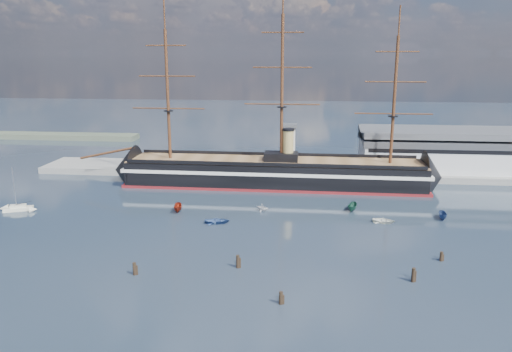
# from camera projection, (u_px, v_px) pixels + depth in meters

# --- Properties ---
(ground) EXTENTS (600.00, 600.00, 0.00)m
(ground) POSITION_uv_depth(u_px,v_px,m) (272.00, 205.00, 132.01)
(ground) COLOR #192937
(ground) RESTS_ON ground
(quay) EXTENTS (180.00, 18.00, 2.00)m
(quay) POSITION_uv_depth(u_px,v_px,m) (310.00, 174.00, 165.77)
(quay) COLOR slate
(quay) RESTS_ON ground
(warehouse) EXTENTS (63.00, 21.00, 11.60)m
(warehouse) POSITION_uv_depth(u_px,v_px,m) (458.00, 151.00, 162.88)
(warehouse) COLOR #B7BABC
(warehouse) RESTS_ON ground
(quay_tower) EXTENTS (5.00, 5.00, 15.00)m
(quay_tower) POSITION_uv_depth(u_px,v_px,m) (289.00, 146.00, 161.25)
(quay_tower) COLOR silver
(quay_tower) RESTS_ON ground
(warship) EXTENTS (112.95, 17.11, 53.94)m
(warship) POSITION_uv_depth(u_px,v_px,m) (269.00, 172.00, 150.61)
(warship) COLOR black
(warship) RESTS_ON ground
(sailboat) EXTENTS (7.34, 4.69, 11.35)m
(sailboat) POSITION_uv_depth(u_px,v_px,m) (18.00, 208.00, 126.87)
(sailboat) COLOR beige
(sailboat) RESTS_ON ground
(motorboat_a) EXTENTS (6.24, 3.15, 2.38)m
(motorboat_a) POSITION_uv_depth(u_px,v_px,m) (178.00, 212.00, 126.28)
(motorboat_a) COLOR maroon
(motorboat_a) RESTS_ON ground
(motorboat_b) EXTENTS (1.99, 3.80, 1.69)m
(motorboat_b) POSITION_uv_depth(u_px,v_px,m) (217.00, 223.00, 117.67)
(motorboat_b) COLOR #35528B
(motorboat_b) RESTS_ON ground
(motorboat_c) EXTENTS (6.56, 3.85, 2.47)m
(motorboat_c) POSITION_uv_depth(u_px,v_px,m) (352.00, 211.00, 126.76)
(motorboat_c) COLOR #184534
(motorboat_c) RESTS_ON ground
(motorboat_d) EXTENTS (4.46, 5.94, 2.00)m
(motorboat_d) POSITION_uv_depth(u_px,v_px,m) (262.00, 211.00, 127.03)
(motorboat_d) COLOR silver
(motorboat_d) RESTS_ON ground
(motorboat_e) EXTENTS (1.93, 3.41, 1.50)m
(motorboat_e) POSITION_uv_depth(u_px,v_px,m) (383.00, 223.00, 118.02)
(motorboat_e) COLOR white
(motorboat_e) RESTS_ON ground
(motorboat_f) EXTENTS (5.67, 2.64, 2.19)m
(motorboat_f) POSITION_uv_depth(u_px,v_px,m) (443.00, 219.00, 120.44)
(motorboat_f) COLOR navy
(motorboat_f) RESTS_ON ground
(piling_near_left) EXTENTS (0.64, 0.64, 3.07)m
(piling_near_left) POSITION_uv_depth(u_px,v_px,m) (135.00, 275.00, 90.27)
(piling_near_left) COLOR black
(piling_near_left) RESTS_ON ground
(piling_near_mid) EXTENTS (0.64, 0.64, 2.85)m
(piling_near_mid) POSITION_uv_depth(u_px,v_px,m) (281.00, 304.00, 79.72)
(piling_near_mid) COLOR black
(piling_near_mid) RESTS_ON ground
(piling_near_right) EXTENTS (0.64, 0.64, 3.32)m
(piling_near_right) POSITION_uv_depth(u_px,v_px,m) (413.00, 282.00, 87.46)
(piling_near_right) COLOR black
(piling_near_right) RESTS_ON ground
(piling_far_right) EXTENTS (0.64, 0.64, 2.59)m
(piling_far_right) POSITION_uv_depth(u_px,v_px,m) (441.00, 261.00, 96.29)
(piling_far_right) COLOR black
(piling_far_right) RESTS_ON ground
(piling_extra) EXTENTS (0.64, 0.64, 3.25)m
(piling_extra) POSITION_uv_depth(u_px,v_px,m) (238.00, 268.00, 93.17)
(piling_extra) COLOR black
(piling_extra) RESTS_ON ground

